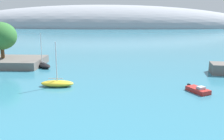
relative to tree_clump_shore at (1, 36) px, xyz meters
name	(u,v)px	position (x,y,z in m)	size (l,w,h in m)	color
shore_outcrop	(5,62)	(0.56, -0.32, -5.98)	(17.40, 10.51, 1.75)	#66605B
tree_clump_shore	(1,36)	(0.00, 0.00, 0.00)	(7.03, 7.03, 8.29)	brown
distant_ridge	(100,27)	(7.29, 153.99, -6.85)	(249.07, 64.91, 34.59)	#999EA8
sailboat_yellow_near_shore	(57,83)	(17.04, -16.23, -6.29)	(5.54, 2.41, 7.54)	yellow
sailboat_black_mid_mooring	(42,65)	(9.65, -1.36, -6.31)	(6.09, 6.30, 7.69)	black
motorboat_red_foreground	(198,90)	(39.92, -18.25, -6.47)	(3.42, 4.28, 1.07)	red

